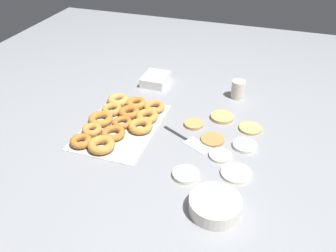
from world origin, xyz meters
The scene contains 14 objects.
ground_plane centered at (0.00, 0.00, 0.00)m, with size 3.00×3.00×0.00m, color gray.
pancake_0 centered at (-0.18, 0.11, 0.01)m, with size 0.10×0.10×0.02m, color tan.
pancake_1 centered at (0.18, 0.23, 0.01)m, with size 0.11×0.11×0.01m, color beige.
pancake_2 centered at (0.00, 0.10, 0.01)m, with size 0.10×0.10×0.01m, color #B27F42.
pancake_3 centered at (-0.13, 0.24, 0.01)m, with size 0.10×0.10×0.01m, color tan.
pancake_4 centered at (0.25, 0.06, 0.01)m, with size 0.10×0.10×0.02m, color beige.
pancake_5 centered at (-0.08, 0.00, 0.01)m, with size 0.09×0.09×0.01m, color tan.
pancake_6 centered at (0.10, 0.16, 0.01)m, with size 0.09×0.09×0.01m, color beige.
pancake_7 centered at (0.00, 0.24, 0.01)m, with size 0.10×0.10×0.01m, color silver.
donut_tray centered at (0.01, -0.31, 0.02)m, with size 0.47×0.31×0.04m.
batter_bowl centered at (0.38, 0.19, 0.03)m, with size 0.17×0.17×0.05m.
container_stack centered at (-0.41, -0.30, 0.02)m, with size 0.15×0.13×0.05m.
paper_cup centered at (-0.40, 0.14, 0.05)m, with size 0.07×0.07×0.09m.
spatula centered at (0.04, 0.03, 0.00)m, with size 0.15×0.24×0.01m.
Camera 1 is at (1.19, 0.30, 0.90)m, focal length 38.00 mm.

